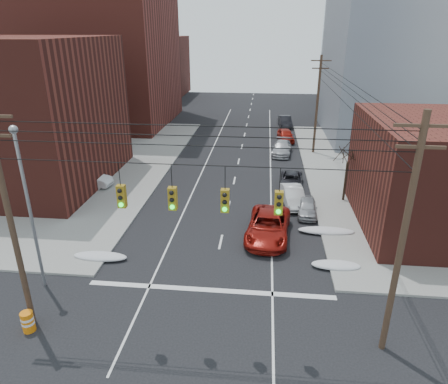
% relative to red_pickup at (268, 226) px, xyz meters
% --- Properties ---
extents(building_brick_tall, '(24.00, 20.00, 30.00)m').
position_rel_red_pickup_xyz_m(building_brick_tall, '(-27.23, 34.95, 14.15)').
color(building_brick_tall, maroon).
rests_on(building_brick_tall, ground).
extents(building_brick_far, '(22.00, 18.00, 12.00)m').
position_rel_red_pickup_xyz_m(building_brick_far, '(-29.23, 60.95, 5.15)').
color(building_brick_far, '#521F18').
rests_on(building_brick_far, ground).
extents(building_office, '(22.00, 20.00, 25.00)m').
position_rel_red_pickup_xyz_m(building_office, '(18.77, 30.95, 11.65)').
color(building_office, gray).
rests_on(building_office, ground).
extents(building_glass, '(20.00, 18.00, 22.00)m').
position_rel_red_pickup_xyz_m(building_glass, '(20.77, 56.95, 10.15)').
color(building_glass, gray).
rests_on(building_glass, ground).
extents(utility_pole_left, '(2.20, 0.28, 11.00)m').
position_rel_red_pickup_xyz_m(utility_pole_left, '(-11.73, -10.05, 4.93)').
color(utility_pole_left, '#473323').
rests_on(utility_pole_left, ground).
extents(utility_pole_right, '(2.20, 0.28, 11.00)m').
position_rel_red_pickup_xyz_m(utility_pole_right, '(5.27, -10.05, 4.93)').
color(utility_pole_right, '#473323').
rests_on(utility_pole_right, ground).
extents(utility_pole_far, '(2.20, 0.28, 11.00)m').
position_rel_red_pickup_xyz_m(utility_pole_far, '(5.27, 20.95, 4.93)').
color(utility_pole_far, '#473323').
rests_on(utility_pole_far, ground).
extents(traffic_signals, '(17.00, 0.42, 2.02)m').
position_rel_red_pickup_xyz_m(traffic_signals, '(-3.14, -10.08, 6.31)').
color(traffic_signals, black).
rests_on(traffic_signals, ground).
extents(street_light, '(0.44, 0.44, 9.32)m').
position_rel_red_pickup_xyz_m(street_light, '(-12.73, -7.05, 4.69)').
color(street_light, gray).
rests_on(street_light, ground).
extents(bare_tree, '(2.09, 2.20, 4.93)m').
position_rel_red_pickup_xyz_m(bare_tree, '(6.35, 6.95, 1.47)').
color(bare_tree, black).
rests_on(bare_tree, ground).
extents(snow_nw, '(3.50, 1.08, 0.42)m').
position_rel_red_pickup_xyz_m(snow_nw, '(-10.63, -4.05, -0.64)').
color(snow_nw, silver).
rests_on(snow_nw, ground).
extents(snow_ne, '(3.00, 1.08, 0.42)m').
position_rel_red_pickup_xyz_m(snow_ne, '(4.17, -3.55, -0.64)').
color(snow_ne, silver).
rests_on(snow_ne, ground).
extents(snow_east_far, '(4.00, 1.08, 0.42)m').
position_rel_red_pickup_xyz_m(snow_east_far, '(4.17, 0.95, -0.64)').
color(snow_east_far, silver).
rests_on(snow_east_far, ground).
extents(red_pickup, '(3.40, 6.38, 1.71)m').
position_rel_red_pickup_xyz_m(red_pickup, '(0.00, 0.00, 0.00)').
color(red_pickup, maroon).
rests_on(red_pickup, ground).
extents(parked_car_a, '(1.68, 3.76, 1.26)m').
position_rel_red_pickup_xyz_m(parked_car_a, '(3.05, 4.02, -0.22)').
color(parked_car_a, '#A3A3A7').
rests_on(parked_car_a, ground).
extents(parked_car_b, '(2.11, 4.66, 1.48)m').
position_rel_red_pickup_xyz_m(parked_car_b, '(2.06, 5.88, -0.11)').
color(parked_car_b, silver).
rests_on(parked_car_b, ground).
extents(parked_car_c, '(2.36, 4.53, 1.22)m').
position_rel_red_pickup_xyz_m(parked_car_c, '(2.14, 9.94, -0.24)').
color(parked_car_c, black).
rests_on(parked_car_c, ground).
extents(parked_car_d, '(2.64, 5.32, 1.49)m').
position_rel_red_pickup_xyz_m(parked_car_d, '(1.57, 20.13, -0.11)').
color(parked_car_d, '#A6A6AB').
rests_on(parked_car_d, ground).
extents(parked_car_e, '(2.38, 4.76, 1.56)m').
position_rel_red_pickup_xyz_m(parked_car_e, '(2.23, 26.07, -0.08)').
color(parked_car_e, maroon).
rests_on(parked_car_e, ground).
extents(parked_car_f, '(2.07, 4.91, 1.58)m').
position_rel_red_pickup_xyz_m(parked_car_f, '(2.47, 34.31, -0.06)').
color(parked_car_f, black).
rests_on(parked_car_f, ground).
extents(lot_car_a, '(4.48, 1.96, 1.43)m').
position_rel_red_pickup_xyz_m(lot_car_a, '(-16.43, 7.77, 0.01)').
color(lot_car_a, silver).
rests_on(lot_car_a, sidewalk_nw).
extents(lot_car_b, '(5.33, 3.57, 1.36)m').
position_rel_red_pickup_xyz_m(lot_car_b, '(-18.84, 13.62, -0.02)').
color(lot_car_b, silver).
rests_on(lot_car_b, sidewalk_nw).
extents(lot_car_c, '(5.31, 3.33, 1.44)m').
position_rel_red_pickup_xyz_m(lot_car_c, '(-20.35, 12.71, 0.01)').
color(lot_car_c, black).
rests_on(lot_car_c, sidewalk_nw).
extents(lot_car_d, '(4.68, 2.90, 1.49)m').
position_rel_red_pickup_xyz_m(lot_car_d, '(-21.58, 17.38, 0.04)').
color(lot_car_d, silver).
rests_on(lot_car_d, sidewalk_nw).
extents(construction_barrel, '(0.72, 0.72, 1.06)m').
position_rel_red_pickup_xyz_m(construction_barrel, '(-11.56, -10.66, -0.31)').
color(construction_barrel, orange).
rests_on(construction_barrel, ground).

